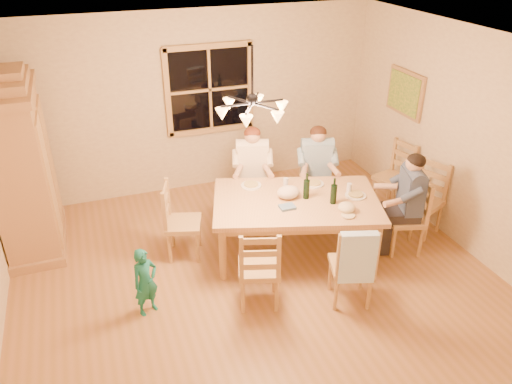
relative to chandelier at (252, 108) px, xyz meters
name	(u,v)px	position (x,y,z in m)	size (l,w,h in m)	color
floor	(253,274)	(0.00, 0.00, -2.08)	(5.50, 5.50, 0.00)	olive
ceiling	(252,45)	(0.00, 0.00, 0.62)	(5.50, 5.00, 0.02)	white
wall_back	(197,103)	(0.00, 2.50, -0.73)	(5.50, 0.02, 2.70)	tan
wall_right	(461,140)	(2.75, 0.00, -0.73)	(0.02, 5.00, 2.70)	tan
window	(210,89)	(0.20, 2.47, -0.53)	(1.30, 0.06, 1.30)	black
painting	(405,93)	(2.71, 1.20, -0.48)	(0.06, 0.78, 0.64)	olive
chandelier	(252,108)	(0.00, 0.00, 0.00)	(0.77, 0.68, 0.71)	black
armoire	(23,170)	(-2.42, 1.60, -1.02)	(0.66, 1.40, 2.30)	olive
dining_table	(296,206)	(0.65, 0.26, -1.41)	(2.27, 1.76, 0.76)	tan
chair_far_left	(253,196)	(0.46, 1.31, -1.77)	(0.55, 0.53, 0.99)	tan
chair_far_right	(315,195)	(1.31, 1.05, -1.77)	(0.55, 0.53, 0.99)	tan
chair_near_left	(259,279)	(-0.10, -0.49, -1.77)	(0.55, 0.53, 0.99)	tan
chair_near_right	(350,277)	(0.85, -0.79, -1.77)	(0.55, 0.53, 0.99)	tan
chair_end_left	(184,234)	(-0.67, 0.67, -1.77)	(0.53, 0.55, 0.99)	tan
chair_end_right	(404,229)	(1.98, -0.15, -1.77)	(0.53, 0.55, 0.99)	tan
adult_woman	(252,162)	(0.46, 1.31, -1.24)	(0.49, 0.51, 0.87)	beige
adult_plaid_man	(317,160)	(1.31, 1.05, -1.24)	(0.49, 0.51, 0.87)	teal
adult_slate_man	(410,191)	(1.98, -0.15, -1.24)	(0.51, 0.49, 0.87)	#404C67
towel	(357,258)	(0.79, -0.97, -1.38)	(0.38, 0.10, 0.58)	#B6D8F6
wine_bottle_a	(307,186)	(0.78, 0.26, -1.15)	(0.08, 0.08, 0.33)	black
wine_bottle_b	(334,191)	(1.03, 0.04, -1.15)	(0.08, 0.08, 0.33)	black
plate_woman	(251,185)	(0.25, 0.78, -1.31)	(0.26, 0.26, 0.02)	white
plate_plaid	(314,184)	(1.02, 0.55, -1.31)	(0.26, 0.26, 0.02)	white
plate_slate	(356,195)	(1.37, 0.09, -1.31)	(0.26, 0.26, 0.02)	white
wine_glass_a	(286,183)	(0.65, 0.57, -1.25)	(0.06, 0.06, 0.14)	silver
wine_glass_b	(349,189)	(1.33, 0.18, -1.25)	(0.06, 0.06, 0.14)	silver
cap	(346,207)	(1.08, -0.20, -1.26)	(0.20, 0.20, 0.11)	beige
napkin	(287,207)	(0.47, 0.11, -1.30)	(0.18, 0.14, 0.03)	slate
cloth_bundle	(288,192)	(0.58, 0.34, -1.24)	(0.28, 0.22, 0.15)	#C7AF90
child	(145,282)	(-1.28, -0.23, -1.68)	(0.29, 0.19, 0.79)	#1A776B
chair_spare_front	(421,212)	(2.45, 0.13, -1.77)	(0.56, 0.57, 0.99)	tan
chair_spare_back	(391,188)	(2.45, 0.85, -1.77)	(0.52, 0.53, 0.99)	tan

